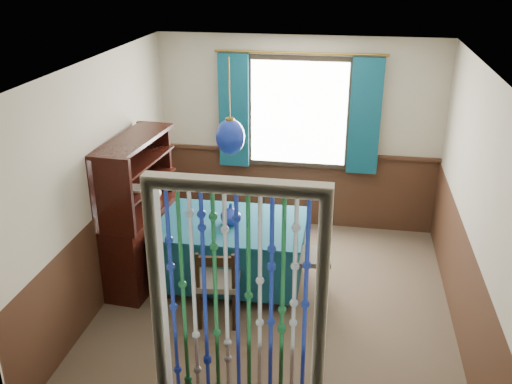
% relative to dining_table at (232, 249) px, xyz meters
% --- Properties ---
extents(floor, '(4.00, 4.00, 0.00)m').
position_rel_dining_table_xyz_m(floor, '(0.53, -0.34, -0.44)').
color(floor, brown).
rests_on(floor, ground).
extents(ceiling, '(4.00, 4.00, 0.00)m').
position_rel_dining_table_xyz_m(ceiling, '(0.53, -0.34, 2.06)').
color(ceiling, silver).
rests_on(ceiling, ground).
extents(wall_back, '(3.60, 0.00, 3.60)m').
position_rel_dining_table_xyz_m(wall_back, '(0.53, 1.66, 0.81)').
color(wall_back, '#BEB49C').
rests_on(wall_back, ground).
extents(wall_front, '(3.60, 0.00, 3.60)m').
position_rel_dining_table_xyz_m(wall_front, '(0.53, -2.34, 0.81)').
color(wall_front, '#BEB49C').
rests_on(wall_front, ground).
extents(wall_left, '(0.00, 4.00, 4.00)m').
position_rel_dining_table_xyz_m(wall_left, '(-1.27, -0.34, 0.81)').
color(wall_left, '#BEB49C').
rests_on(wall_left, ground).
extents(wall_right, '(0.00, 4.00, 4.00)m').
position_rel_dining_table_xyz_m(wall_right, '(2.33, -0.34, 0.81)').
color(wall_right, '#BEB49C').
rests_on(wall_right, ground).
extents(wainscot_back, '(3.60, 0.00, 3.60)m').
position_rel_dining_table_xyz_m(wainscot_back, '(0.53, 1.65, 0.06)').
color(wainscot_back, '#3E2517').
rests_on(wainscot_back, ground).
extents(wainscot_left, '(0.00, 4.00, 4.00)m').
position_rel_dining_table_xyz_m(wainscot_left, '(-1.25, -0.34, 0.06)').
color(wainscot_left, '#3E2517').
rests_on(wainscot_left, ground).
extents(wainscot_right, '(0.00, 4.00, 4.00)m').
position_rel_dining_table_xyz_m(wainscot_right, '(2.32, -0.34, 0.06)').
color(wainscot_right, '#3E2517').
rests_on(wainscot_right, ground).
extents(window, '(1.32, 0.12, 1.42)m').
position_rel_dining_table_xyz_m(window, '(0.53, 1.61, 1.11)').
color(window, black).
rests_on(window, wall_back).
extents(doorway, '(1.16, 0.12, 2.18)m').
position_rel_dining_table_xyz_m(doorway, '(0.53, -2.28, 0.61)').
color(doorway, silver).
rests_on(doorway, ground).
extents(dining_table, '(1.58, 1.10, 0.75)m').
position_rel_dining_table_xyz_m(dining_table, '(0.00, 0.00, 0.00)').
color(dining_table, '#104054').
rests_on(dining_table, floor).
extents(chair_near, '(0.46, 0.44, 0.84)m').
position_rel_dining_table_xyz_m(chair_near, '(0.01, -0.72, 0.01)').
color(chair_near, black).
rests_on(chair_near, floor).
extents(chair_far, '(0.51, 0.49, 0.90)m').
position_rel_dining_table_xyz_m(chair_far, '(0.01, 0.68, 0.04)').
color(chair_far, black).
rests_on(chair_far, floor).
extents(chair_left, '(0.58, 0.59, 0.96)m').
position_rel_dining_table_xyz_m(chair_left, '(-0.97, -0.01, 0.07)').
color(chair_left, black).
rests_on(chair_left, floor).
extents(chair_right, '(0.44, 0.45, 0.83)m').
position_rel_dining_table_xyz_m(chair_right, '(0.89, -0.04, 0.01)').
color(chair_right, black).
rests_on(chair_right, floor).
extents(sideboard, '(0.54, 1.29, 1.64)m').
position_rel_dining_table_xyz_m(sideboard, '(-1.03, -0.01, 0.14)').
color(sideboard, black).
rests_on(sideboard, floor).
extents(pendant_lamp, '(0.29, 0.29, 0.97)m').
position_rel_dining_table_xyz_m(pendant_lamp, '(0.00, 0.00, 1.27)').
color(pendant_lamp, olive).
rests_on(pendant_lamp, ceiling).
extents(vase_table, '(0.26, 0.26, 0.21)m').
position_rel_dining_table_xyz_m(vase_table, '(-0.00, -0.03, 0.42)').
color(vase_table, navy).
rests_on(vase_table, dining_table).
extents(bowl_shelf, '(0.22, 0.22, 0.05)m').
position_rel_dining_table_xyz_m(bowl_shelf, '(-0.97, -0.19, 0.71)').
color(bowl_shelf, beige).
rests_on(bowl_shelf, sideboard).
extents(vase_sideboard, '(0.18, 0.18, 0.19)m').
position_rel_dining_table_xyz_m(vase_sideboard, '(-0.97, 0.34, 0.48)').
color(vase_sideboard, beige).
rests_on(vase_sideboard, sideboard).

